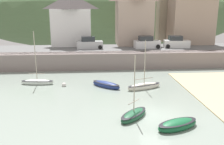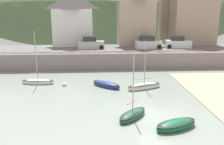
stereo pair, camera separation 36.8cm
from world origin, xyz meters
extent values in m
cube|color=gray|center=(0.00, 0.00, -0.03)|extent=(48.00, 40.00, 0.06)
cube|color=gray|center=(0.00, 17.00, 1.20)|extent=(48.00, 2.40, 2.40)
cube|color=#606060|center=(0.00, 20.70, 2.35)|extent=(48.00, 9.00, 0.10)
ellipsoid|color=#506D45|center=(-0.69, 55.20, 7.21)|extent=(80.00, 44.00, 20.60)
cube|color=white|center=(-8.73, 25.20, 5.47)|extent=(6.56, 5.21, 6.13)
pyramid|color=#3F3838|center=(-8.73, 25.20, 9.81)|extent=(6.86, 5.51, 2.56)
cube|color=tan|center=(2.11, 25.20, 6.14)|extent=(6.05, 5.75, 7.49)
cube|color=tan|center=(12.38, 25.20, 6.93)|extent=(7.37, 4.83, 9.06)
cube|color=gray|center=(8.76, 29.20, 7.11)|extent=(2.80, 2.80, 9.42)
ellipsoid|color=white|center=(-11.78, 9.69, 0.21)|extent=(3.93, 1.29, 0.76)
ellipsoid|color=black|center=(-11.78, 9.69, 0.42)|extent=(3.85, 1.26, 0.12)
cylinder|color=#B2A893|center=(-11.78, 9.69, 3.39)|extent=(0.09, 0.09, 5.61)
cylinder|color=gray|center=(-11.78, 9.69, 1.28)|extent=(1.87, 0.24, 0.07)
ellipsoid|color=navy|center=(-3.74, 8.00, 0.23)|extent=(3.54, 3.28, 0.84)
ellipsoid|color=black|center=(-3.74, 8.00, 0.46)|extent=(3.47, 3.22, 0.12)
ellipsoid|color=#175C34|center=(1.07, -2.48, 0.24)|extent=(3.73, 2.55, 0.86)
ellipsoid|color=black|center=(1.07, -2.48, 0.47)|extent=(3.66, 2.50, 0.12)
ellipsoid|color=#1E5235|center=(-1.93, -0.44, 0.21)|extent=(3.08, 3.27, 0.76)
ellipsoid|color=black|center=(-1.93, -0.44, 0.42)|extent=(3.02, 3.20, 0.12)
cylinder|color=#B2A893|center=(-1.93, -0.44, 2.90)|extent=(0.09, 0.09, 4.63)
cylinder|color=gray|center=(-1.93, -0.44, 1.42)|extent=(1.12, 1.26, 0.07)
ellipsoid|color=silver|center=(0.44, 7.02, 0.24)|extent=(4.21, 2.31, 0.87)
ellipsoid|color=black|center=(0.44, 7.02, 0.48)|extent=(4.13, 2.27, 0.12)
cylinder|color=#B2A893|center=(0.44, 7.02, 3.05)|extent=(0.09, 0.09, 4.75)
cylinder|color=gray|center=(0.44, 7.02, 1.18)|extent=(2.09, 0.81, 0.07)
cube|color=#B4B7BA|center=(-5.64, 20.70, 3.00)|extent=(4.20, 1.95, 1.20)
cube|color=#282D33|center=(-5.89, 20.70, 3.95)|extent=(2.19, 1.63, 0.80)
cylinder|color=black|center=(-3.99, 21.50, 2.72)|extent=(0.64, 0.22, 0.64)
cylinder|color=black|center=(-3.99, 19.90, 2.72)|extent=(0.64, 0.22, 0.64)
cylinder|color=black|center=(-7.29, 21.50, 2.72)|extent=(0.64, 0.22, 0.64)
cylinder|color=black|center=(-7.29, 19.90, 2.72)|extent=(0.64, 0.22, 0.64)
cube|color=silver|center=(3.62, 20.70, 3.00)|extent=(4.25, 2.11, 1.20)
cube|color=#282D33|center=(3.37, 20.70, 3.95)|extent=(2.24, 1.71, 0.80)
cylinder|color=black|center=(5.27, 21.50, 2.72)|extent=(0.64, 0.22, 0.64)
cylinder|color=black|center=(5.27, 19.90, 2.72)|extent=(0.64, 0.22, 0.64)
cylinder|color=black|center=(1.97, 21.50, 2.72)|extent=(0.64, 0.22, 0.64)
cylinder|color=black|center=(1.97, 19.90, 2.72)|extent=(0.64, 0.22, 0.64)
cube|color=silver|center=(8.52, 20.70, 3.00)|extent=(4.25, 2.09, 1.20)
cube|color=#282D33|center=(8.27, 20.70, 3.95)|extent=(2.24, 1.70, 0.80)
cylinder|color=black|center=(10.17, 21.50, 2.72)|extent=(0.64, 0.22, 0.64)
cylinder|color=black|center=(10.17, 19.90, 2.72)|extent=(0.64, 0.22, 0.64)
cylinder|color=black|center=(6.87, 21.50, 2.72)|extent=(0.64, 0.22, 0.64)
cylinder|color=black|center=(6.87, 19.90, 2.72)|extent=(0.64, 0.22, 0.64)
sphere|color=silver|center=(-8.56, 8.66, 0.16)|extent=(0.52, 0.52, 0.52)
camera|label=1|loc=(-5.17, -19.30, 8.81)|focal=40.30mm
camera|label=2|loc=(-4.80, -19.32, 8.81)|focal=40.30mm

